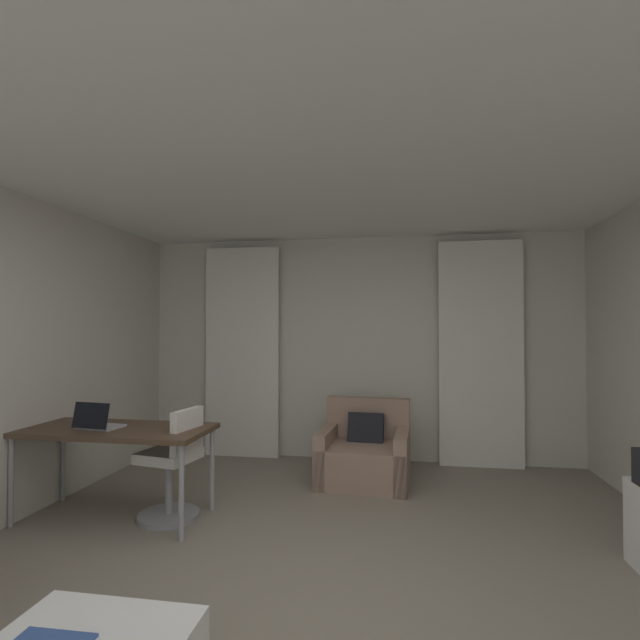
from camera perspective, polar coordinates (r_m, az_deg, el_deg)
ground_plane at (r=2.92m, az=-0.98°, el=-32.32°), size 12.00×12.00×0.00m
wall_window at (r=5.51m, az=4.61°, el=-3.40°), size 5.12×0.06×2.60m
ceiling at (r=2.74m, az=-0.96°, el=22.93°), size 5.12×6.12×0.06m
curtain_left_panel at (r=5.67m, az=-9.52°, el=-3.83°), size 0.90×0.06×2.50m
curtain_right_panel at (r=5.45m, az=19.10°, el=-3.88°), size 0.90×0.06×2.50m
armchair at (r=4.85m, az=5.51°, el=-16.13°), size 0.92×0.85×0.79m
desk at (r=4.18m, az=-23.71°, el=-12.75°), size 1.49×0.67×0.72m
desk_chair at (r=4.07m, az=-17.58°, el=-17.08°), size 0.48×0.48×0.88m
laptop at (r=4.18m, az=-25.65°, el=-11.33°), size 0.35×0.28×0.22m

